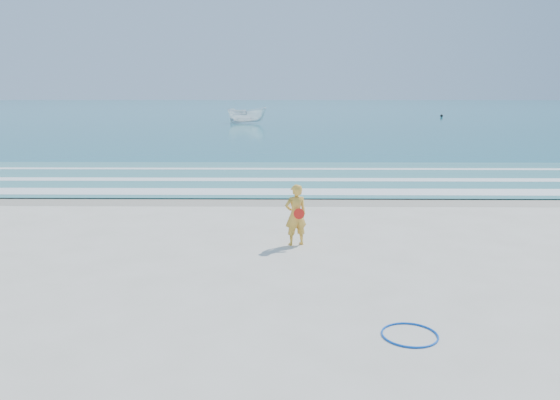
{
  "coord_description": "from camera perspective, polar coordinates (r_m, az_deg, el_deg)",
  "views": [
    {
      "loc": [
        0.07,
        -10.42,
        3.92
      ],
      "look_at": [
        -0.1,
        4.0,
        1.0
      ],
      "focal_mm": 35.0,
      "sensor_mm": 36.0,
      "label": 1
    }
  ],
  "objects": [
    {
      "name": "hoop",
      "position": [
        9.36,
        13.4,
        -13.53
      ],
      "size": [
        1.2,
        1.2,
        0.03
      ],
      "primitive_type": "torus",
      "rotation": [
        0.0,
        0.0,
        0.38
      ],
      "color": "blue",
      "rests_on": "ground"
    },
    {
      "name": "woman",
      "position": [
        13.91,
        1.65,
        -1.56
      ],
      "size": [
        0.67,
        0.54,
        1.58
      ],
      "color": "gold",
      "rests_on": "ground"
    },
    {
      "name": "shallow",
      "position": [
        24.72,
        0.51,
        2.44
      ],
      "size": [
        400.0,
        10.0,
        0.01
      ],
      "primitive_type": "cube",
      "color": "#59B7AD",
      "rests_on": "ocean"
    },
    {
      "name": "wet_sand",
      "position": [
        19.81,
        0.46,
        0.04
      ],
      "size": [
        400.0,
        2.4,
        0.0
      ],
      "primitive_type": "cube",
      "color": "#B2A893",
      "rests_on": "ground"
    },
    {
      "name": "boat",
      "position": [
        64.75,
        -3.48,
        8.83
      ],
      "size": [
        5.14,
        3.15,
        1.86
      ],
      "primitive_type": "imported",
      "rotation": [
        0.0,
        0.0,
        1.27
      ],
      "color": "white",
      "rests_on": "ocean"
    },
    {
      "name": "ground",
      "position": [
        11.13,
        0.28,
        -9.18
      ],
      "size": [
        400.0,
        400.0,
        0.0
      ],
      "primitive_type": "plane",
      "color": "silver",
      "rests_on": "ground"
    },
    {
      "name": "foam_near",
      "position": [
        21.08,
        0.48,
        0.88
      ],
      "size": [
        400.0,
        1.4,
        0.01
      ],
      "primitive_type": "cube",
      "color": "white",
      "rests_on": "shallow"
    },
    {
      "name": "foam_mid",
      "position": [
        23.93,
        0.5,
        2.15
      ],
      "size": [
        400.0,
        0.9,
        0.01
      ],
      "primitive_type": "cube",
      "color": "white",
      "rests_on": "shallow"
    },
    {
      "name": "buoy",
      "position": [
        82.4,
        16.53,
        8.44
      ],
      "size": [
        0.41,
        0.41,
        0.41
      ],
      "primitive_type": "sphere",
      "color": "black",
      "rests_on": "ocean"
    },
    {
      "name": "foam_far",
      "position": [
        27.19,
        0.53,
        3.28
      ],
      "size": [
        400.0,
        0.6,
        0.01
      ],
      "primitive_type": "cube",
      "color": "white",
      "rests_on": "shallow"
    },
    {
      "name": "ocean",
      "position": [
        115.48,
        0.65,
        9.52
      ],
      "size": [
        400.0,
        190.0,
        0.04
      ],
      "primitive_type": "cube",
      "color": "#19727F",
      "rests_on": "ground"
    }
  ]
}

